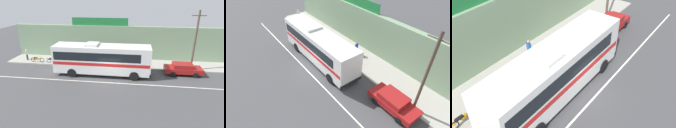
{
  "view_description": "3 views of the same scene",
  "coord_description": "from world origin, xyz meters",
  "views": [
    {
      "loc": [
        2.62,
        -18.06,
        8.9
      ],
      "look_at": [
        0.17,
        0.88,
        1.54
      ],
      "focal_mm": 28.87,
      "sensor_mm": 36.0,
      "label": 1
    },
    {
      "loc": [
        13.65,
        -7.16,
        12.29
      ],
      "look_at": [
        1.91,
        1.68,
        1.06
      ],
      "focal_mm": 29.07,
      "sensor_mm": 36.0,
      "label": 2
    },
    {
      "loc": [
        -10.67,
        -6.27,
        11.63
      ],
      "look_at": [
        0.29,
        1.78,
        1.42
      ],
      "focal_mm": 41.09,
      "sensor_mm": 36.0,
      "label": 3
    }
  ],
  "objects": [
    {
      "name": "parked_car",
      "position": [
        8.42,
        2.53,
        0.74
      ],
      "size": [
        4.27,
        1.91,
        1.37
      ],
      "color": "maroon",
      "rests_on": "ground_plane"
    },
    {
      "name": "motorcycle_black",
      "position": [
        -8.43,
        3.96,
        0.57
      ],
      "size": [
        1.84,
        0.56,
        0.94
      ],
      "color": "black",
      "rests_on": "sidewalk_slab"
    },
    {
      "name": "motorcycle_purple",
      "position": [
        -6.25,
        4.03,
        0.57
      ],
      "size": [
        1.85,
        0.56,
        0.94
      ],
      "color": "black",
      "rests_on": "sidewalk_slab"
    },
    {
      "name": "motorcycle_green",
      "position": [
        -10.7,
        3.96,
        0.57
      ],
      "size": [
        1.93,
        0.56,
        0.94
      ],
      "color": "black",
      "rests_on": "sidewalk_slab"
    },
    {
      "name": "utility_pole",
      "position": [
        9.65,
        3.67,
        3.87
      ],
      "size": [
        1.6,
        0.22,
        7.2
      ],
      "color": "brown",
      "rests_on": "sidewalk_slab"
    },
    {
      "name": "road_center_stripe",
      "position": [
        0.0,
        -0.8,
        0.0
      ],
      "size": [
        30.0,
        0.14,
        0.01
      ],
      "primitive_type": "cube",
      "color": "silver",
      "rests_on": "ground_plane"
    },
    {
      "name": "pedestrian_far_right",
      "position": [
        0.68,
        5.31,
        1.09
      ],
      "size": [
        0.3,
        0.48,
        1.65
      ],
      "color": "black",
      "rests_on": "sidewalk_slab"
    },
    {
      "name": "sidewalk_slab",
      "position": [
        0.0,
        5.2,
        0.07
      ],
      "size": [
        30.0,
        3.6,
        0.14
      ],
      "primitive_type": "cube",
      "color": "#A8A399",
      "rests_on": "ground_plane"
    },
    {
      "name": "storefront_billboard",
      "position": [
        -2.43,
        7.35,
        5.35
      ],
      "size": [
        8.03,
        0.12,
        1.1
      ],
      "primitive_type": "cube",
      "color": "#1E7538",
      "rests_on": "storefront_facade"
    },
    {
      "name": "storefront_facade",
      "position": [
        0.0,
        7.35,
        2.4
      ],
      "size": [
        30.0,
        0.7,
        4.8
      ],
      "primitive_type": "cube",
      "color": "gray",
      "rests_on": "ground_plane"
    },
    {
      "name": "intercity_bus",
      "position": [
        -1.13,
        1.3,
        2.07
      ],
      "size": [
        11.1,
        2.64,
        3.78
      ],
      "color": "white",
      "rests_on": "ground_plane"
    },
    {
      "name": "ground_plane",
      "position": [
        0.0,
        0.0,
        0.0
      ],
      "size": [
        70.0,
        70.0,
        0.0
      ],
      "primitive_type": "plane",
      "color": "#444447"
    },
    {
      "name": "pedestrian_far_left",
      "position": [
        -12.57,
        4.61,
        1.11
      ],
      "size": [
        0.3,
        0.48,
        1.66
      ],
      "color": "navy",
      "rests_on": "sidewalk_slab"
    }
  ]
}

